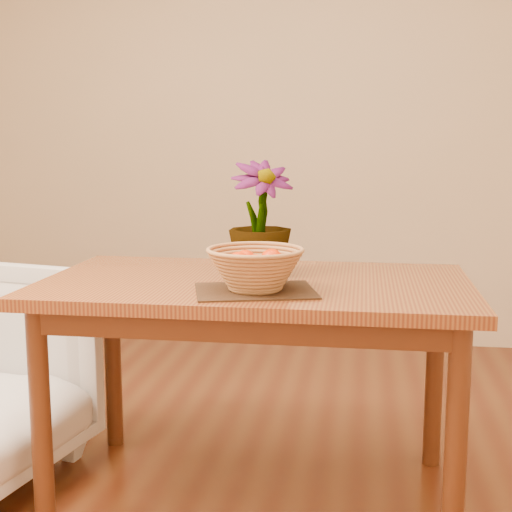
# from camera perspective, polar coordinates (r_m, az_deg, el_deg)

# --- Properties ---
(wall_back) EXTENTS (4.00, 0.02, 2.70)m
(wall_back) POSITION_cam_1_polar(r_m,az_deg,el_deg) (4.24, 4.01, 11.16)
(wall_back) COLOR beige
(wall_back) RESTS_ON floor
(table) EXTENTS (1.40, 0.80, 0.75)m
(table) POSITION_cam_1_polar(r_m,az_deg,el_deg) (2.37, -0.04, -3.99)
(table) COLOR brown
(table) RESTS_ON floor
(placemat) EXTENTS (0.41, 0.35, 0.01)m
(placemat) POSITION_cam_1_polar(r_m,az_deg,el_deg) (2.16, -0.06, -2.80)
(placemat) COLOR #372214
(placemat) RESTS_ON table
(wicker_basket) EXTENTS (0.30, 0.30, 0.12)m
(wicker_basket) POSITION_cam_1_polar(r_m,az_deg,el_deg) (2.15, -0.06, -1.17)
(wicker_basket) COLOR tan
(wicker_basket) RESTS_ON placemat
(orange_pile) EXTENTS (0.16, 0.15, 0.07)m
(orange_pile) POSITION_cam_1_polar(r_m,az_deg,el_deg) (2.15, -0.06, -0.53)
(orange_pile) COLOR #F73A04
(orange_pile) RESTS_ON wicker_basket
(potted_plant) EXTENTS (0.29, 0.29, 0.39)m
(potted_plant) POSITION_cam_1_polar(r_m,az_deg,el_deg) (2.41, 0.34, 3.06)
(potted_plant) COLOR #154B15
(potted_plant) RESTS_ON table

